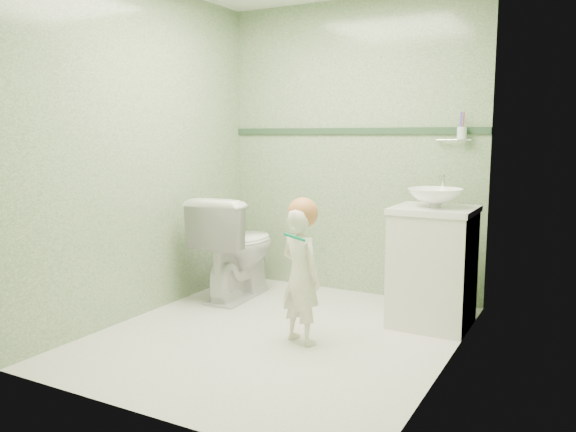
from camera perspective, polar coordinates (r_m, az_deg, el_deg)
The scene contains 12 objects.
ground at distance 3.87m, azimuth -1.08°, elevation -11.80°, with size 2.50×2.50×0.00m, color beige.
room_shell at distance 3.64m, azimuth -1.13°, elevation 6.27°, with size 2.50×2.54×2.40m.
trim_stripe at distance 4.75m, azimuth 6.33°, elevation 8.45°, with size 2.20×0.02×0.05m, color #29452D.
vanity at distance 4.08m, azimuth 14.25°, elevation -5.13°, with size 0.52×0.50×0.80m, color silver.
counter at distance 4.01m, azimuth 14.45°, elevation 0.59°, with size 0.54×0.52×0.04m, color white.
basin at distance 4.00m, azimuth 14.49°, elevation 1.78°, with size 0.37×0.37×0.13m, color white.
faucet at distance 4.17m, azimuth 15.15°, elevation 3.11°, with size 0.03×0.13×0.18m.
cup_holder at distance 4.44m, azimuth 16.89°, elevation 7.93°, with size 0.26×0.07×0.21m.
toilet at distance 4.66m, azimuth -5.14°, elevation -3.07°, with size 0.47×0.82×0.83m, color white.
toddler at distance 3.62m, azimuth 1.28°, elevation -6.00°, with size 0.32×0.21×0.87m, color beige.
hair_cap at distance 3.57m, azimuth 1.49°, elevation 0.32°, with size 0.19×0.19×0.19m, color #B96F3D.
teal_toothbrush at distance 3.42m, azimuth 0.66°, elevation -2.04°, with size 0.11×0.14×0.08m.
Camera 1 is at (1.80, -3.16, 1.31)m, focal length 35.58 mm.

